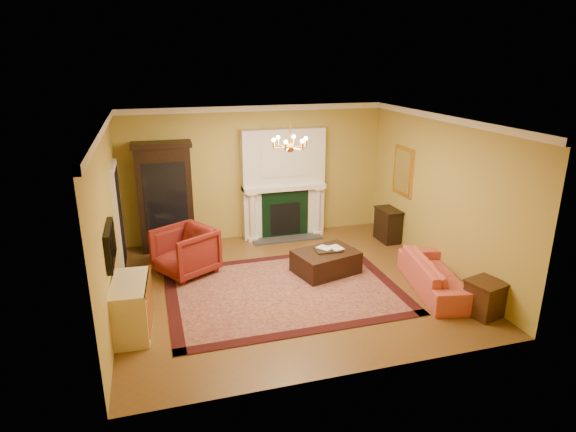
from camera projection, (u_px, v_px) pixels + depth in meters
name	position (u px, v px, depth m)	size (l,w,h in m)	color
floor	(290.00, 285.00, 8.87)	(6.00, 5.50, 0.02)	brown
ceiling	(290.00, 120.00, 7.92)	(6.00, 5.50, 0.02)	white
wall_back	(256.00, 173.00, 10.91)	(6.00, 0.02, 3.00)	#B09D3F
wall_front	(353.00, 271.00, 5.88)	(6.00, 0.02, 3.00)	#B09D3F
wall_left	(107.00, 223.00, 7.60)	(0.02, 5.50, 3.00)	#B09D3F
wall_right	(441.00, 194.00, 9.19)	(0.02, 5.50, 3.00)	#B09D3F
fireplace	(283.00, 186.00, 11.00)	(1.90, 0.70, 2.50)	silver
crown_molding	(275.00, 118.00, 8.82)	(6.00, 5.50, 0.12)	white
doorway	(119.00, 217.00, 9.31)	(0.08, 1.05, 2.10)	silver
tv_panel	(110.00, 245.00, 7.12)	(0.09, 0.95, 0.58)	black
gilt_mirror	(403.00, 171.00, 10.41)	(0.06, 0.76, 1.05)	gold
chandelier	(290.00, 144.00, 8.05)	(0.63, 0.55, 0.53)	#BC7F33
oriental_rug	(284.00, 290.00, 8.65)	(4.09, 3.07, 0.02)	#430E1A
china_cabinet	(166.00, 199.00, 10.25)	(1.12, 0.51, 2.24)	black
wingback_armchair	(185.00, 249.00, 9.19)	(0.98, 0.92, 1.01)	maroon
pedestal_table	(167.00, 245.00, 9.71)	(0.37, 0.37, 0.66)	black
commode	(132.00, 307.00, 7.24)	(0.52, 1.11, 0.83)	beige
coral_sofa	(437.00, 270.00, 8.56)	(2.02, 0.59, 0.79)	#CD4441
end_table	(485.00, 299.00, 7.75)	(0.48, 0.48, 0.56)	#3C1D10
console_table	(388.00, 226.00, 10.91)	(0.37, 0.65, 0.72)	black
leather_ottoman	(326.00, 262.00, 9.30)	(1.15, 0.84, 0.43)	black
ottoman_tray	(328.00, 250.00, 9.28)	(0.48, 0.38, 0.03)	black
book_a	(322.00, 243.00, 9.16)	(0.21, 0.03, 0.28)	gray
book_b	(332.00, 242.00, 9.20)	(0.21, 0.02, 0.29)	gray
topiary_left	(255.00, 176.00, 10.69)	(0.16, 0.16, 0.44)	tan
topiary_right	(308.00, 172.00, 11.02)	(0.18, 0.18, 0.47)	tan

